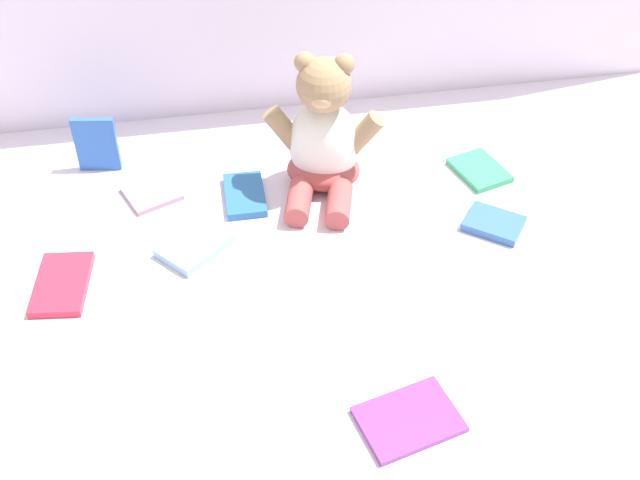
% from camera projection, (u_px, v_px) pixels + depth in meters
% --- Properties ---
extents(ground_plane, '(3.20, 3.20, 0.00)m').
position_uv_depth(ground_plane, '(297.00, 245.00, 1.36)').
color(ground_plane, silver).
extents(teddy_bear, '(0.23, 0.22, 0.27)m').
position_uv_depth(teddy_bear, '(323.00, 140.00, 1.42)').
color(teddy_bear, white).
rests_on(teddy_bear, ground_plane).
extents(book_case_0, '(0.12, 0.12, 0.02)m').
position_uv_depth(book_case_0, '(494.00, 224.00, 1.39)').
color(book_case_0, '#3767B5').
rests_on(book_case_0, ground_plane).
extents(book_case_1, '(0.15, 0.14, 0.02)m').
position_uv_depth(book_case_1, '(195.00, 245.00, 1.35)').
color(book_case_1, '#8BBBE7').
rests_on(book_case_1, ground_plane).
extents(book_case_2, '(0.11, 0.13, 0.01)m').
position_uv_depth(book_case_2, '(479.00, 170.00, 1.51)').
color(book_case_2, '#35A268').
rests_on(book_case_2, ground_plane).
extents(book_case_3, '(0.12, 0.12, 0.01)m').
position_uv_depth(book_case_3, '(152.00, 193.00, 1.46)').
color(book_case_3, '#A8819B').
rests_on(book_case_3, ground_plane).
extents(book_case_4, '(0.16, 0.13, 0.01)m').
position_uv_depth(book_case_4, '(409.00, 420.00, 1.09)').
color(book_case_4, '#873993').
rests_on(book_case_4, ground_plane).
extents(book_case_5, '(0.10, 0.15, 0.01)m').
position_uv_depth(book_case_5, '(62.00, 284.00, 1.28)').
color(book_case_5, '#D42941').
rests_on(book_case_5, ground_plane).
extents(book_case_6, '(0.07, 0.12, 0.02)m').
position_uv_depth(book_case_6, '(245.00, 195.00, 1.45)').
color(book_case_6, '#2760A5').
rests_on(book_case_6, ground_plane).
extents(book_case_7, '(0.08, 0.03, 0.11)m').
position_uv_depth(book_case_7, '(97.00, 144.00, 1.49)').
color(book_case_7, blue).
rests_on(book_case_7, ground_plane).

